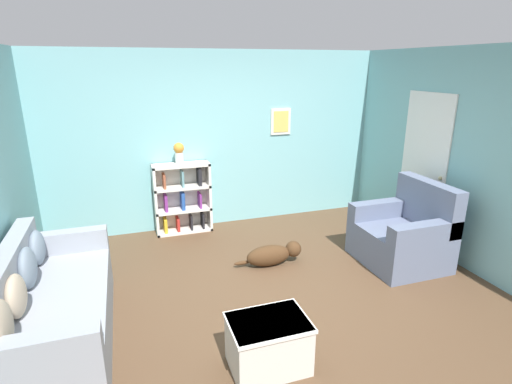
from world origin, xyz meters
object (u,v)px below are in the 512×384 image
object	(u,v)px
coffee_table	(268,343)
dog	(273,254)
couch	(50,310)
bookshelf	(182,199)
vase	(179,152)
recliner_chair	(404,235)

from	to	relation	value
coffee_table	dog	distance (m)	1.78
couch	bookshelf	bearing A→B (deg)	56.07
couch	dog	size ratio (longest dim) A/B	2.28
couch	vase	world-z (taller)	vase
coffee_table	vase	distance (m)	3.22
recliner_chair	dog	size ratio (longest dim) A/B	1.19
recliner_chair	coffee_table	size ratio (longest dim) A/B	1.60
vase	couch	bearing A→B (deg)	-123.97
couch	recliner_chair	size ratio (longest dim) A/B	1.92
couch	coffee_table	world-z (taller)	couch
recliner_chair	vase	xyz separation A→B (m)	(-2.48, 1.84, 0.85)
coffee_table	vase	world-z (taller)	vase
recliner_chair	bookshelf	bearing A→B (deg)	142.91
couch	bookshelf	world-z (taller)	bookshelf
coffee_table	dog	world-z (taller)	coffee_table
bookshelf	vase	bearing A→B (deg)	-120.17
bookshelf	couch	bearing A→B (deg)	-123.93
dog	recliner_chair	bearing A→B (deg)	-15.32
recliner_chair	dog	xyz separation A→B (m)	(-1.58, 0.43, -0.22)
couch	recliner_chair	bearing A→B (deg)	4.98
couch	bookshelf	distance (m)	2.67
recliner_chair	vase	world-z (taller)	vase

